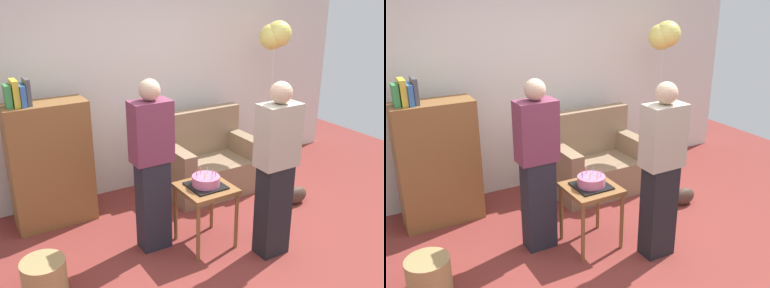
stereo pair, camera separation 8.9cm
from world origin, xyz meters
The scene contains 11 objects.
ground_plane centered at (0.00, 0.00, 0.00)m, with size 8.00×8.00×0.00m, color maroon.
wall_back centered at (0.00, 2.05, 1.35)m, with size 6.00×0.10×2.70m, color silver.
couch centered at (0.61, 1.47, 0.34)m, with size 1.10×0.70×0.96m.
bookshelf centered at (-1.20, 1.62, 0.67)m, with size 0.80×0.36×1.55m.
side_table centered at (-0.07, 0.46, 0.51)m, with size 0.48×0.48×0.61m.
birthday_cake centered at (-0.07, 0.46, 0.66)m, with size 0.32×0.32×0.17m.
person_blowing_candles centered at (-0.51, 0.67, 0.83)m, with size 0.36×0.22×1.63m.
person_holding_cake centered at (0.38, 0.02, 0.83)m, with size 0.36×0.22×1.63m.
wicker_basket centered at (-1.58, 0.51, 0.15)m, with size 0.36×0.36×0.30m, color #A88451.
handbag centered at (1.27, 0.61, 0.10)m, with size 0.28×0.14×0.20m, color #473328.
balloon_bunch centered at (1.51, 1.41, 1.80)m, with size 0.36×0.36×1.98m.
Camera 2 is at (-1.99, -2.67, 2.38)m, focal length 40.91 mm.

